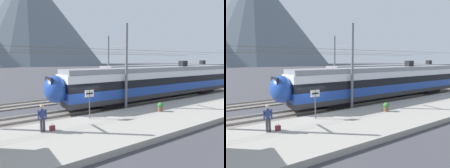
{
  "view_description": "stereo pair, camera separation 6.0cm",
  "coord_description": "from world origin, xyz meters",
  "views": [
    {
      "loc": [
        -7.06,
        -14.79,
        4.7
      ],
      "look_at": [
        4.48,
        2.67,
        2.13
      ],
      "focal_mm": 32.01,
      "sensor_mm": 36.0,
      "label": 1
    },
    {
      "loc": [
        -7.01,
        -14.82,
        4.7
      ],
      "look_at": [
        4.48,
        2.67,
        2.13
      ],
      "focal_mm": 32.01,
      "sensor_mm": 36.0,
      "label": 2
    }
  ],
  "objects": [
    {
      "name": "mountain_central_peak",
      "position": [
        32.26,
        183.16,
        43.28
      ],
      "size": [
        135.18,
        135.18,
        86.57
      ],
      "primitive_type": "cone",
      "color": "slate",
      "rests_on": "ground"
    },
    {
      "name": "ground_plane",
      "position": [
        0.0,
        0.0,
        0.0
      ],
      "size": [
        400.0,
        400.0,
        0.0
      ],
      "primitive_type": "plane",
      "color": "#424247"
    },
    {
      "name": "platform_sign",
      "position": [
        -0.53,
        -1.92,
        1.93
      ],
      "size": [
        0.7,
        0.08,
        2.13
      ],
      "color": "#59595B",
      "rests_on": "platform_slab"
    },
    {
      "name": "passenger_walking",
      "position": [
        -4.16,
        -2.84,
        1.31
      ],
      "size": [
        0.53,
        0.22,
        1.69
      ],
      "color": "#383842",
      "rests_on": "platform_slab"
    },
    {
      "name": "train_far_track",
      "position": [
        21.97,
        7.03,
        2.23
      ],
      "size": [
        34.32,
        3.01,
        4.27
      ],
      "color": "#2D2D30",
      "rests_on": "track_far"
    },
    {
      "name": "track_far",
      "position": [
        0.0,
        7.03,
        0.07
      ],
      "size": [
        120.0,
        3.0,
        0.28
      ],
      "color": "slate",
      "rests_on": "ground"
    },
    {
      "name": "potted_plant_platform_edge",
      "position": [
        5.38,
        -3.33,
        0.8
      ],
      "size": [
        0.47,
        0.47,
        0.76
      ],
      "color": "brown",
      "rests_on": "platform_slab"
    },
    {
      "name": "train_near_platform",
      "position": [
        10.03,
        1.28,
        2.22
      ],
      "size": [
        25.65,
        2.99,
        4.27
      ],
      "color": "#2D2D30",
      "rests_on": "track_near"
    },
    {
      "name": "track_near",
      "position": [
        0.0,
        1.28,
        0.07
      ],
      "size": [
        120.0,
        3.0,
        0.28
      ],
      "color": "slate",
      "rests_on": "ground"
    },
    {
      "name": "handbag_beside_passenger",
      "position": [
        -3.61,
        -2.9,
        0.52
      ],
      "size": [
        0.32,
        0.18,
        0.43
      ],
      "color": "maroon",
      "rests_on": "platform_slab"
    },
    {
      "name": "catenary_mast_mid",
      "position": [
        3.94,
        -0.36,
        4.1
      ],
      "size": [
        42.91,
        2.07,
        7.87
      ],
      "color": "slate",
      "rests_on": "ground"
    },
    {
      "name": "platform_slab",
      "position": [
        0.0,
        -4.07,
        0.18
      ],
      "size": [
        120.0,
        6.25,
        0.37
      ],
      "primitive_type": "cube",
      "color": "#A39E93",
      "rests_on": "ground"
    },
    {
      "name": "catenary_mast_far_side",
      "position": [
        8.23,
        9.11,
        4.17
      ],
      "size": [
        42.91,
        2.54,
        7.99
      ],
      "color": "slate",
      "rests_on": "ground"
    }
  ]
}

